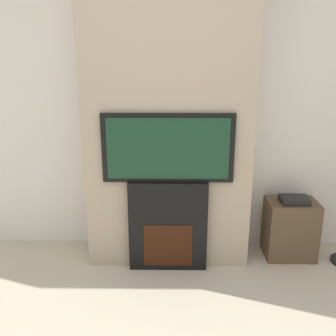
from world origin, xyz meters
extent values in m
cube|color=silver|center=(0.00, 2.03, 1.35)|extent=(6.00, 0.06, 2.70)
cube|color=tan|center=(0.00, 1.79, 1.35)|extent=(1.30, 0.41, 2.70)
cube|color=black|center=(0.00, 1.59, 0.37)|extent=(0.62, 0.14, 0.74)
cube|color=#33160A|center=(0.00, 1.52, 0.22)|extent=(0.38, 0.01, 0.35)
cube|color=black|center=(0.00, 1.59, 1.00)|extent=(0.99, 0.06, 0.53)
cube|color=#143823|center=(0.00, 1.56, 1.00)|extent=(0.91, 0.01, 0.46)
cube|color=brown|center=(1.04, 1.77, 0.25)|extent=(0.41, 0.31, 0.50)
cube|color=black|center=(1.04, 1.74, 0.53)|extent=(0.23, 0.17, 0.05)
camera|label=1|loc=(0.03, -1.14, 1.66)|focal=40.00mm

